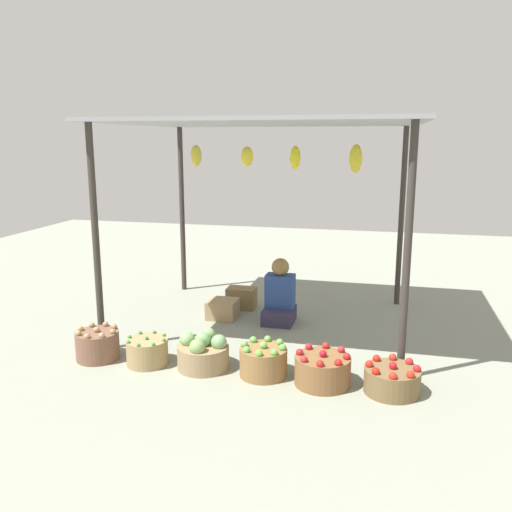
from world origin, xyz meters
TOP-DOWN VIEW (x-y plane):
  - ground_plane at (0.00, 0.00)m, footprint 14.00×14.00m
  - market_stall_structure at (0.00, 0.00)m, footprint 3.32×2.67m
  - vendor_person at (0.13, 0.10)m, footprint 0.36×0.44m
  - basket_potatoes at (-1.43, -1.42)m, footprint 0.43×0.43m
  - basket_green_chilies at (-0.89, -1.43)m, footprint 0.40×0.40m
  - basket_cabbages at (-0.33, -1.38)m, footprint 0.50×0.50m
  - basket_green_apples at (0.27, -1.41)m, footprint 0.44×0.44m
  - basket_red_apples at (0.83, -1.47)m, footprint 0.50×0.50m
  - basket_red_tomatoes at (1.44, -1.49)m, footprint 0.48×0.48m
  - wooden_crate_near_vendor at (-0.46, 0.51)m, footprint 0.37×0.25m
  - wooden_crate_stacked_rear at (-0.58, 0.08)m, footprint 0.35×0.35m

SIDE VIEW (x-z plane):
  - ground_plane at x=0.00m, z-range 0.00..0.00m
  - wooden_crate_stacked_rear at x=-0.58m, z-range 0.00..0.22m
  - basket_red_tomatoes at x=1.44m, z-range -0.02..0.26m
  - basket_green_chilies at x=-0.89m, z-range -0.01..0.27m
  - wooden_crate_near_vendor at x=-0.46m, z-range 0.00..0.27m
  - basket_red_apples at x=0.83m, z-range -0.02..0.30m
  - basket_green_apples at x=0.27m, z-range -0.02..0.31m
  - basket_potatoes at x=-1.43m, z-range -0.02..0.31m
  - basket_cabbages at x=-0.33m, z-range -0.03..0.33m
  - vendor_person at x=0.13m, z-range -0.09..0.69m
  - market_stall_structure at x=0.00m, z-range 1.02..3.38m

